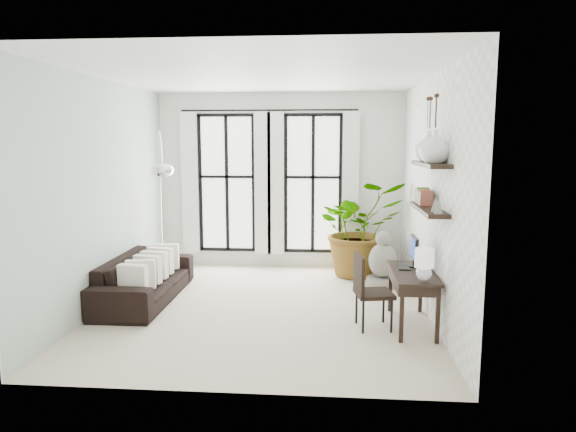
# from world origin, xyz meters

# --- Properties ---
(floor) EXTENTS (5.00, 5.00, 0.00)m
(floor) POSITION_xyz_m (0.00, 0.00, 0.00)
(floor) COLOR beige
(floor) RESTS_ON ground
(ceiling) EXTENTS (5.00, 5.00, 0.00)m
(ceiling) POSITION_xyz_m (0.00, 0.00, 3.20)
(ceiling) COLOR white
(ceiling) RESTS_ON wall_back
(wall_left) EXTENTS (0.00, 5.00, 5.00)m
(wall_left) POSITION_xyz_m (-2.25, 0.00, 1.60)
(wall_left) COLOR #A3B6A9
(wall_left) RESTS_ON floor
(wall_right) EXTENTS (0.00, 5.00, 5.00)m
(wall_right) POSITION_xyz_m (2.25, 0.00, 1.60)
(wall_right) COLOR white
(wall_right) RESTS_ON floor
(wall_back) EXTENTS (4.50, 0.00, 4.50)m
(wall_back) POSITION_xyz_m (0.00, 2.50, 1.60)
(wall_back) COLOR white
(wall_back) RESTS_ON floor
(windows) EXTENTS (3.26, 0.13, 2.65)m
(windows) POSITION_xyz_m (-0.20, 2.43, 1.56)
(windows) COLOR white
(windows) RESTS_ON wall_back
(wall_shelves) EXTENTS (0.25, 1.30, 0.60)m
(wall_shelves) POSITION_xyz_m (2.11, -0.56, 1.73)
(wall_shelves) COLOR black
(wall_shelves) RESTS_ON wall_right
(sofa) EXTENTS (0.88, 2.24, 0.65)m
(sofa) POSITION_xyz_m (-1.80, 0.22, 0.33)
(sofa) COLOR black
(sofa) RESTS_ON floor
(throw_pillows) EXTENTS (0.40, 1.52, 0.40)m
(throw_pillows) POSITION_xyz_m (-1.70, 0.22, 0.50)
(throw_pillows) COLOR white
(throw_pillows) RESTS_ON sofa
(plant) EXTENTS (1.83, 1.71, 1.66)m
(plant) POSITION_xyz_m (1.42, 1.90, 0.83)
(plant) COLOR #2D7228
(plant) RESTS_ON floor
(desk) EXTENTS (0.51, 1.21, 1.11)m
(desk) POSITION_xyz_m (1.95, -0.66, 0.68)
(desk) COLOR black
(desk) RESTS_ON floor
(desk_chair) EXTENTS (0.51, 0.51, 0.94)m
(desk_chair) POSITION_xyz_m (1.38, -0.70, 0.53)
(desk_chair) COLOR black
(desk_chair) RESTS_ON floor
(arc_lamp) EXTENTS (0.75, 1.41, 2.48)m
(arc_lamp) POSITION_xyz_m (-1.70, 0.79, 1.91)
(arc_lamp) COLOR silver
(arc_lamp) RESTS_ON floor
(buddha) EXTENTS (0.51, 0.51, 0.91)m
(buddha) POSITION_xyz_m (1.77, 1.21, 0.38)
(buddha) COLOR gray
(buddha) RESTS_ON floor
(vase_a) EXTENTS (0.37, 0.37, 0.38)m
(vase_a) POSITION_xyz_m (2.11, -0.85, 2.27)
(vase_a) COLOR white
(vase_a) RESTS_ON shelf_upper
(vase_b) EXTENTS (0.37, 0.37, 0.38)m
(vase_b) POSITION_xyz_m (2.11, -0.45, 2.27)
(vase_b) COLOR white
(vase_b) RESTS_ON shelf_upper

